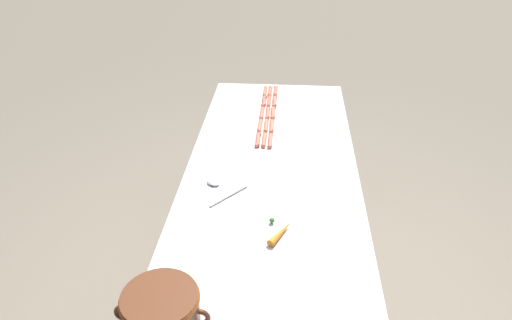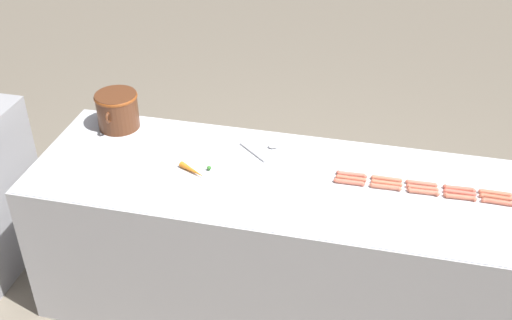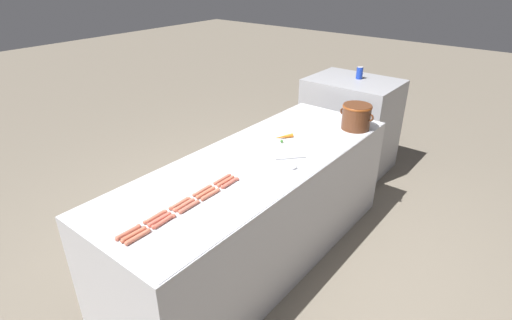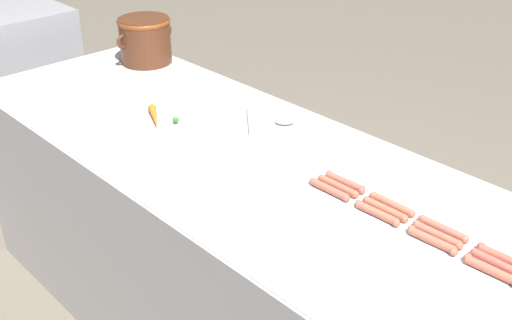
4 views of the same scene
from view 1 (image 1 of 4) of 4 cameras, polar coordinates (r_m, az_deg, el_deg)
The scene contains 20 objects.
ground_plane at distance 2.84m, azimuth 1.48°, elevation -17.08°, with size 20.00×20.00×0.00m, color #756B5B.
griddle_counter at distance 2.54m, azimuth 1.61°, elevation -10.59°, with size 0.86×2.47×0.86m.
hot_dog_0 at distance 3.23m, azimuth 2.37°, elevation 8.28°, with size 0.03×0.16×0.02m.
hot_dog_1 at distance 3.07m, azimuth 2.25°, elevation 7.03°, with size 0.03×0.16×0.02m.
hot_dog_2 at distance 2.91m, azimuth 2.06°, elevation 5.67°, with size 0.03×0.16×0.02m.
hot_dog_3 at distance 2.75m, azimuth 1.90°, elevation 4.09°, with size 0.03×0.16×0.02m.
hot_dog_4 at distance 2.60m, azimuth 1.73°, elevation 2.34°, with size 0.03×0.16×0.02m.
hot_dog_5 at distance 3.22m, azimuth 1.70°, elevation 8.25°, with size 0.03×0.16×0.02m.
hot_dog_6 at distance 3.07m, azimuth 1.58°, elevation 7.06°, with size 0.02×0.16×0.02m.
hot_dog_7 at distance 2.91m, azimuth 1.43°, elevation 5.66°, with size 0.03×0.16×0.02m.
hot_dog_8 at distance 2.76m, azimuth 1.23°, elevation 4.15°, with size 0.02×0.16×0.02m.
hot_dog_9 at distance 2.60m, azimuth 1.00°, elevation 2.42°, with size 0.02×0.16×0.02m.
hot_dog_10 at distance 3.22m, azimuth 1.11°, elevation 8.26°, with size 0.02×0.16×0.02m.
hot_dog_11 at distance 3.07m, azimuth 0.97°, elevation 7.07°, with size 0.03×0.16×0.02m.
hot_dog_12 at distance 2.91m, azimuth 0.72°, elevation 5.65°, with size 0.02×0.16×0.02m.
hot_dog_13 at distance 2.76m, azimuth 0.48°, elevation 4.15°, with size 0.02×0.16×0.02m.
hot_dog_14 at distance 2.60m, azimuth 0.24°, elevation 2.44°, with size 0.03×0.16×0.02m.
bean_pot at distance 1.53m, azimuth -11.20°, elevation -18.03°, with size 0.30×0.24×0.21m.
serving_spoon at distance 2.22m, azimuth -4.56°, elevation -3.23°, with size 0.21×0.23×0.02m.
carrot at distance 1.95m, azimuth 2.99°, elevation -8.57°, with size 0.11×0.17×0.03m.
Camera 1 is at (-0.07, 1.90, 2.11)m, focal length 33.29 mm.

